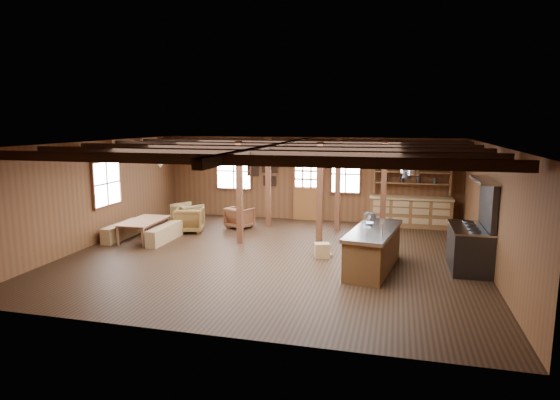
{
  "coord_description": "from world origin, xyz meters",
  "views": [
    {
      "loc": [
        2.93,
        -10.92,
        3.33
      ],
      "look_at": [
        0.08,
        0.41,
        1.35
      ],
      "focal_mm": 30.0,
      "sensor_mm": 36.0,
      "label": 1
    }
  ],
  "objects_px": {
    "armchair_a": "(189,220)",
    "armchair_c": "(188,215)",
    "kitchen_island": "(373,249)",
    "commercial_range": "(472,241)",
    "armchair_b": "(240,218)",
    "dining_table": "(145,230)"
  },
  "relations": [
    {
      "from": "armchair_b",
      "to": "kitchen_island",
      "type": "bearing_deg",
      "value": 165.45
    },
    {
      "from": "kitchen_island",
      "to": "commercial_range",
      "type": "xyz_separation_m",
      "value": [
        2.16,
        0.54,
        0.18
      ]
    },
    {
      "from": "dining_table",
      "to": "armchair_b",
      "type": "xyz_separation_m",
      "value": [
        2.09,
        2.1,
        0.05
      ]
    },
    {
      "from": "kitchen_island",
      "to": "dining_table",
      "type": "distance_m",
      "value": 6.48
    },
    {
      "from": "armchair_c",
      "to": "armchair_a",
      "type": "bearing_deg",
      "value": 149.75
    },
    {
      "from": "dining_table",
      "to": "armchair_c",
      "type": "relative_size",
      "value": 2.02
    },
    {
      "from": "kitchen_island",
      "to": "armchair_c",
      "type": "relative_size",
      "value": 3.23
    },
    {
      "from": "commercial_range",
      "to": "armchair_a",
      "type": "xyz_separation_m",
      "value": [
        -7.75,
        1.78,
        -0.29
      ]
    },
    {
      "from": "dining_table",
      "to": "armchair_a",
      "type": "relative_size",
      "value": 1.98
    },
    {
      "from": "kitchen_island",
      "to": "armchair_a",
      "type": "relative_size",
      "value": 3.17
    },
    {
      "from": "armchair_a",
      "to": "kitchen_island",
      "type": "bearing_deg",
      "value": 142.22
    },
    {
      "from": "armchair_a",
      "to": "armchair_b",
      "type": "height_order",
      "value": "armchair_a"
    },
    {
      "from": "dining_table",
      "to": "armchair_c",
      "type": "distance_m",
      "value": 2.0
    },
    {
      "from": "armchair_a",
      "to": "armchair_c",
      "type": "relative_size",
      "value": 1.02
    },
    {
      "from": "commercial_range",
      "to": "dining_table",
      "type": "relative_size",
      "value": 1.27
    },
    {
      "from": "commercial_range",
      "to": "kitchen_island",
      "type": "bearing_deg",
      "value": -166.01
    },
    {
      "from": "kitchen_island",
      "to": "armchair_b",
      "type": "height_order",
      "value": "kitchen_island"
    },
    {
      "from": "armchair_b",
      "to": "commercial_range",
      "type": "bearing_deg",
      "value": 179.79
    },
    {
      "from": "kitchen_island",
      "to": "armchair_a",
      "type": "xyz_separation_m",
      "value": [
        -5.59,
        2.32,
        -0.1
      ]
    },
    {
      "from": "kitchen_island",
      "to": "armchair_a",
      "type": "distance_m",
      "value": 6.05
    },
    {
      "from": "armchair_a",
      "to": "armchair_c",
      "type": "bearing_deg",
      "value": -76.92
    },
    {
      "from": "armchair_b",
      "to": "armchair_c",
      "type": "xyz_separation_m",
      "value": [
        -1.71,
        -0.13,
        0.04
      ]
    }
  ]
}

